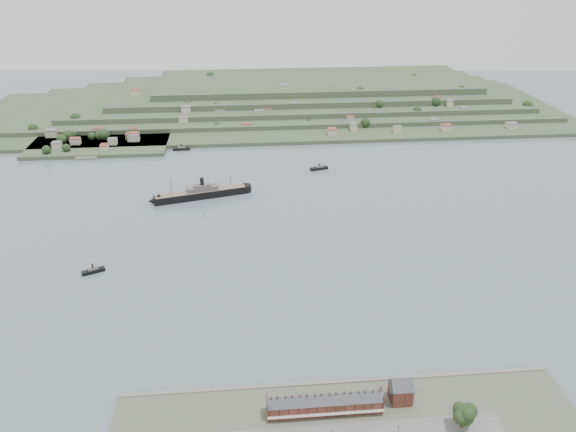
{
  "coord_description": "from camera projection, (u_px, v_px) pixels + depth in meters",
  "views": [
    {
      "loc": [
        -45.55,
        -364.89,
        202.16
      ],
      "look_at": [
        -9.54,
        30.0,
        9.76
      ],
      "focal_mm": 35.0,
      "sensor_mm": 36.0,
      "label": 1
    }
  ],
  "objects": [
    {
      "name": "far_peninsula",
      "position": [
        291.0,
        98.0,
        768.19
      ],
      "size": [
        760.0,
        309.0,
        30.0
      ],
      "color": "#35462E",
      "rests_on": "ground"
    },
    {
      "name": "ferry_east",
      "position": [
        319.0,
        168.0,
        558.0
      ],
      "size": [
        18.73,
        9.61,
        6.77
      ],
      "color": "black",
      "rests_on": "ground"
    },
    {
      "name": "fig_tree",
      "position": [
        465.0,
        414.0,
        254.1
      ],
      "size": [
        12.12,
        10.5,
        13.53
      ],
      "color": "#3D291C",
      "rests_on": "ground"
    },
    {
      "name": "tugboat",
      "position": [
        93.0,
        271.0,
        382.49
      ],
      "size": [
        15.57,
        9.99,
        6.86
      ],
      "color": "black",
      "rests_on": "ground"
    },
    {
      "name": "terrace_row",
      "position": [
        325.0,
        404.0,
        264.56
      ],
      "size": [
        55.6,
        9.8,
        11.07
      ],
      "color": "#432618",
      "rests_on": "ground"
    },
    {
      "name": "ferry_west",
      "position": [
        182.0,
        149.0,
        610.91
      ],
      "size": [
        18.47,
        5.37,
        6.9
      ],
      "color": "black",
      "rests_on": "ground"
    },
    {
      "name": "steamship",
      "position": [
        198.0,
        194.0,
        494.23
      ],
      "size": [
        90.88,
        32.51,
        22.17
      ],
      "color": "black",
      "rests_on": "ground"
    },
    {
      "name": "ground",
      "position": [
        304.0,
        245.0,
        418.9
      ],
      "size": [
        1400.0,
        1400.0,
        0.0
      ],
      "primitive_type": "plane",
      "color": "slate",
      "rests_on": "ground"
    },
    {
      "name": "gabled_building",
      "position": [
        401.0,
        390.0,
        270.63
      ],
      "size": [
        10.4,
        10.18,
        14.09
      ],
      "color": "#432618",
      "rests_on": "ground"
    }
  ]
}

